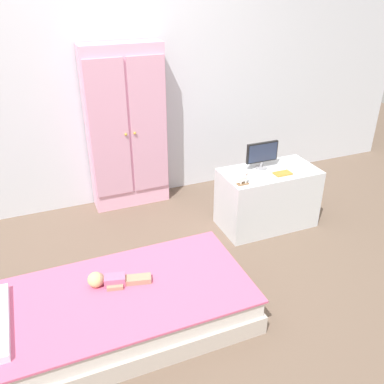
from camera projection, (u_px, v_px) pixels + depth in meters
The scene contains 9 objects.
ground_plane at pixel (175, 297), 2.87m from camera, with size 10.00×10.00×0.02m, color brown.
back_wall at pixel (108, 57), 3.52m from camera, with size 6.40×0.05×2.70m, color silver.
bed at pixel (108, 313), 2.55m from camera, with size 1.79×0.82×0.26m.
doll at pixel (108, 280), 2.56m from camera, with size 0.39×0.16×0.10m.
wardrobe at pixel (127, 129), 3.70m from camera, with size 0.70×0.25×1.49m.
tv_stand at pixel (267, 198), 3.58m from camera, with size 0.82×0.43×0.52m, color silver.
tv_monitor at pixel (262, 153), 3.44m from camera, with size 0.28×0.10×0.23m.
rocking_horse_toy at pixel (244, 178), 3.21m from camera, with size 0.09×0.04×0.11m.
book_orange at pixel (283, 173), 3.39m from camera, with size 0.15×0.09×0.01m, color orange.
Camera 1 is at (-0.72, -2.07, 1.98)m, focal length 38.61 mm.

